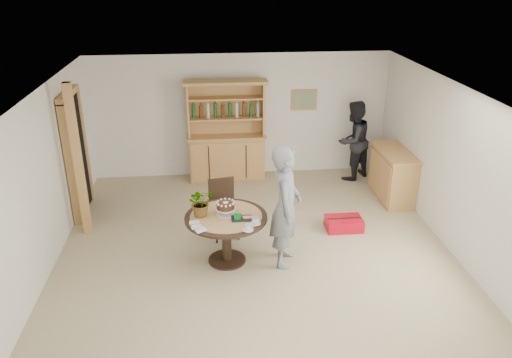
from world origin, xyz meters
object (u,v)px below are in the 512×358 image
(hutch, at_px, (227,146))
(teen_boy, at_px, (286,207))
(dining_table, at_px, (226,225))
(red_suitcase, at_px, (344,224))
(sideboard, at_px, (393,174))
(adult_person, at_px, (353,141))
(dining_chair, at_px, (223,204))

(hutch, height_order, teen_boy, hutch)
(dining_table, bearing_deg, red_suitcase, 21.35)
(hutch, distance_m, teen_boy, 3.32)
(sideboard, bearing_deg, adult_person, 116.64)
(hutch, height_order, adult_person, hutch)
(red_suitcase, bearing_deg, dining_chair, 178.42)
(hutch, distance_m, dining_chair, 2.32)
(dining_chair, bearing_deg, dining_table, -100.56)
(teen_boy, bearing_deg, red_suitcase, -39.59)
(dining_table, relative_size, red_suitcase, 2.00)
(sideboard, bearing_deg, hutch, 157.79)
(hutch, relative_size, teen_boy, 1.12)
(hutch, relative_size, red_suitcase, 3.40)
(hutch, bearing_deg, dining_table, -92.73)
(hutch, distance_m, dining_table, 3.14)
(sideboard, distance_m, red_suitcase, 1.68)
(hutch, bearing_deg, sideboard, -22.21)
(hutch, height_order, sideboard, hutch)
(sideboard, relative_size, teen_boy, 0.69)
(dining_chair, distance_m, adult_person, 3.41)
(dining_chair, relative_size, red_suitcase, 1.57)
(dining_table, relative_size, adult_person, 0.74)
(dining_table, distance_m, dining_chair, 0.83)
(hutch, distance_m, red_suitcase, 3.05)
(hutch, relative_size, sideboard, 1.62)
(dining_chair, xyz_separation_m, teen_boy, (0.87, -0.93, 0.38))
(teen_boy, bearing_deg, adult_person, -18.77)
(teen_boy, relative_size, red_suitcase, 3.04)
(adult_person, bearing_deg, red_suitcase, 36.78)
(hutch, xyz_separation_m, dining_table, (-0.15, -3.14, -0.08))
(sideboard, relative_size, red_suitcase, 2.10)
(adult_person, distance_m, red_suitcase, 2.34)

